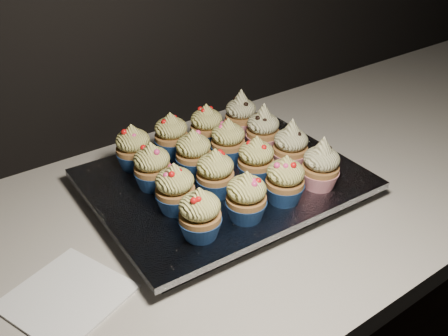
# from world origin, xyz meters

# --- Properties ---
(worktop) EXTENTS (2.44, 0.64, 0.04)m
(worktop) POSITION_xyz_m (0.00, 1.70, 0.88)
(worktop) COLOR beige
(worktop) RESTS_ON cabinet
(napkin) EXTENTS (0.18, 0.18, 0.00)m
(napkin) POSITION_xyz_m (-0.24, 1.64, 0.90)
(napkin) COLOR white
(napkin) RESTS_ON worktop
(baking_tray) EXTENTS (0.43, 0.33, 0.02)m
(baking_tray) POSITION_xyz_m (0.08, 1.72, 0.91)
(baking_tray) COLOR black
(baking_tray) RESTS_ON worktop
(foil_lining) EXTENTS (0.46, 0.37, 0.01)m
(foil_lining) POSITION_xyz_m (0.08, 1.72, 0.93)
(foil_lining) COLOR silver
(foil_lining) RESTS_ON baking_tray
(cupcake_0) EXTENTS (0.06, 0.06, 0.08)m
(cupcake_0) POSITION_xyz_m (-0.04, 1.61, 0.97)
(cupcake_0) COLOR navy
(cupcake_0) RESTS_ON foil_lining
(cupcake_1) EXTENTS (0.06, 0.06, 0.08)m
(cupcake_1) POSITION_xyz_m (0.04, 1.61, 0.97)
(cupcake_1) COLOR navy
(cupcake_1) RESTS_ON foil_lining
(cupcake_2) EXTENTS (0.06, 0.06, 0.08)m
(cupcake_2) POSITION_xyz_m (0.12, 1.61, 0.97)
(cupcake_2) COLOR navy
(cupcake_2) RESTS_ON foil_lining
(cupcake_3) EXTENTS (0.06, 0.06, 0.10)m
(cupcake_3) POSITION_xyz_m (0.19, 1.60, 0.97)
(cupcake_3) COLOR red
(cupcake_3) RESTS_ON foil_lining
(cupcake_4) EXTENTS (0.06, 0.06, 0.08)m
(cupcake_4) POSITION_xyz_m (-0.04, 1.69, 0.97)
(cupcake_4) COLOR navy
(cupcake_4) RESTS_ON foil_lining
(cupcake_5) EXTENTS (0.06, 0.06, 0.08)m
(cupcake_5) POSITION_xyz_m (0.04, 1.69, 0.97)
(cupcake_5) COLOR navy
(cupcake_5) RESTS_ON foil_lining
(cupcake_6) EXTENTS (0.06, 0.06, 0.08)m
(cupcake_6) POSITION_xyz_m (0.12, 1.68, 0.97)
(cupcake_6) COLOR navy
(cupcake_6) RESTS_ON foil_lining
(cupcake_7) EXTENTS (0.06, 0.06, 0.10)m
(cupcake_7) POSITION_xyz_m (0.20, 1.68, 0.97)
(cupcake_7) COLOR red
(cupcake_7) RESTS_ON foil_lining
(cupcake_8) EXTENTS (0.06, 0.06, 0.08)m
(cupcake_8) POSITION_xyz_m (-0.03, 1.77, 0.97)
(cupcake_8) COLOR navy
(cupcake_8) RESTS_ON foil_lining
(cupcake_9) EXTENTS (0.06, 0.06, 0.08)m
(cupcake_9) POSITION_xyz_m (0.05, 1.76, 0.97)
(cupcake_9) COLOR navy
(cupcake_9) RESTS_ON foil_lining
(cupcake_10) EXTENTS (0.06, 0.06, 0.08)m
(cupcake_10) POSITION_xyz_m (0.12, 1.76, 0.97)
(cupcake_10) COLOR navy
(cupcake_10) RESTS_ON foil_lining
(cupcake_11) EXTENTS (0.06, 0.06, 0.10)m
(cupcake_11) POSITION_xyz_m (0.20, 1.76, 0.97)
(cupcake_11) COLOR red
(cupcake_11) RESTS_ON foil_lining
(cupcake_12) EXTENTS (0.06, 0.06, 0.08)m
(cupcake_12) POSITION_xyz_m (-0.03, 1.84, 0.97)
(cupcake_12) COLOR navy
(cupcake_12) RESTS_ON foil_lining
(cupcake_13) EXTENTS (0.06, 0.06, 0.08)m
(cupcake_13) POSITION_xyz_m (0.05, 1.84, 0.97)
(cupcake_13) COLOR navy
(cupcake_13) RESTS_ON foil_lining
(cupcake_14) EXTENTS (0.06, 0.06, 0.08)m
(cupcake_14) POSITION_xyz_m (0.12, 1.84, 0.97)
(cupcake_14) COLOR navy
(cupcake_14) RESTS_ON foil_lining
(cupcake_15) EXTENTS (0.06, 0.06, 0.10)m
(cupcake_15) POSITION_xyz_m (0.20, 1.83, 0.97)
(cupcake_15) COLOR red
(cupcake_15) RESTS_ON foil_lining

